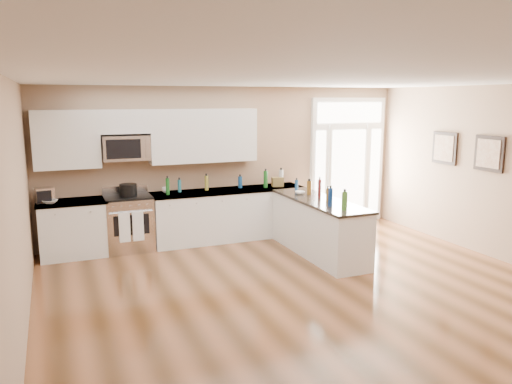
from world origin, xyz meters
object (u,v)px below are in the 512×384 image
(kitchen_range, at_px, (129,223))
(toaster_oven, at_px, (44,195))
(stockpot, at_px, (128,190))
(peninsula_cabinet, at_px, (319,229))

(kitchen_range, xyz_separation_m, toaster_oven, (-1.30, 0.01, 0.58))
(stockpot, bearing_deg, toaster_oven, 178.34)
(toaster_oven, bearing_deg, peninsula_cabinet, -31.63)
(kitchen_range, height_order, toaster_oven, toaster_oven)
(kitchen_range, bearing_deg, peninsula_cabinet, -26.56)
(peninsula_cabinet, relative_size, kitchen_range, 2.15)
(stockpot, distance_m, toaster_oven, 1.31)
(kitchen_range, relative_size, stockpot, 3.68)
(peninsula_cabinet, xyz_separation_m, stockpot, (-2.88, 1.42, 0.63))
(peninsula_cabinet, distance_m, stockpot, 3.28)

